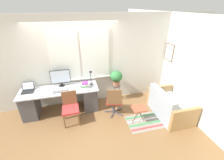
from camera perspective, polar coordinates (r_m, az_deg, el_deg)
The scene contains 17 objects.
ground_plane at distance 4.57m, azimuth -11.23°, elevation -12.89°, with size 14.00×14.00×0.00m, color brown.
wall_back_with_window at distance 4.57m, azimuth -13.35°, elevation 6.58°, with size 9.00×0.12×2.70m.
wall_right_with_picture at distance 4.87m, azimuth 24.23°, elevation 6.09°, with size 0.08×9.00×2.70m.
desk at distance 4.64m, azimuth -18.83°, elevation -7.11°, with size 2.15×0.68×0.75m.
laptop at distance 4.72m, azimuth -29.39°, elevation -3.20°, with size 0.31×0.32×0.21m.
monitor at distance 4.53m, azimuth -19.01°, elevation 0.92°, with size 0.54×0.17×0.49m.
keyboard at distance 4.34m, azimuth -18.84°, elevation -4.12°, with size 0.42×0.12×0.02m.
mouse at distance 4.32m, azimuth -15.02°, elevation -3.53°, with size 0.04×0.07×0.04m.
desk_lamp at distance 4.39m, azimuth -8.12°, elevation 1.77°, with size 0.12×0.12×0.44m.
book_stack at distance 4.33m, azimuth -10.31°, elevation -1.88°, with size 0.22×0.18×0.17m.
desk_chair_wooden at distance 4.16m, azimuth -15.60°, elevation -9.84°, with size 0.43×0.44×0.86m.
office_chair_swivel at distance 4.26m, azimuth 0.85°, elevation -7.86°, with size 0.57×0.58×0.90m.
couch_loveseat at distance 4.63m, azimuth 20.83°, elevation -9.47°, with size 0.79×1.30×0.79m.
plant_stand at distance 4.84m, azimuth 1.60°, elevation -2.73°, with size 0.25×0.25×0.57m.
potted_plant at distance 4.68m, azimuth 1.66°, elevation 1.04°, with size 0.38×0.38×0.49m.
floor_rug_striped at distance 4.37m, azimuth 12.74°, elevation -15.13°, with size 1.04×0.69×0.01m.
folding_stool at distance 4.08m, azimuth 10.27°, elevation -11.01°, with size 0.37×0.31×0.46m.
Camera 1 is at (-0.02, -3.55, 2.87)m, focal length 24.00 mm.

